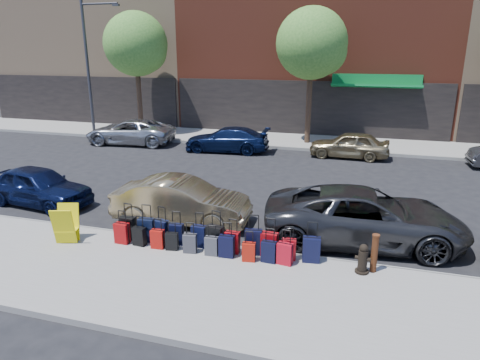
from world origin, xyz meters
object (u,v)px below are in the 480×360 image
(bollard, at_px, (374,253))
(car_near_1, at_px, (181,201))
(car_far_0, at_px, (130,132))
(car_far_1, at_px, (227,139))
(car_near_2, at_px, (365,216))
(tree_center, at_px, (314,45))
(tree_left, at_px, (138,46))
(streetlight, at_px, (90,59))
(car_near_0, at_px, (38,186))
(fire_hydrant, at_px, (363,260))
(display_rack, at_px, (66,225))
(suitcase_front_5, at_px, (215,238))
(car_far_2, at_px, (349,145))

(bollard, height_order, car_near_1, car_near_1)
(car_far_0, height_order, car_far_1, car_far_0)
(bollard, distance_m, car_near_2, 1.99)
(tree_center, relative_size, car_near_2, 1.32)
(tree_left, distance_m, car_near_1, 15.65)
(streetlight, bearing_deg, car_far_1, -12.80)
(tree_left, distance_m, car_near_0, 13.57)
(tree_center, bearing_deg, car_far_0, -165.53)
(fire_hydrant, xyz_separation_m, car_near_0, (-10.95, 2.05, 0.19))
(display_rack, xyz_separation_m, car_near_0, (-3.15, 2.59, 0.02))
(suitcase_front_5, height_order, car_far_0, car_far_0)
(car_near_2, distance_m, car_far_0, 16.35)
(streetlight, xyz_separation_m, display_rack, (8.80, -14.32, -4.00))
(tree_left, bearing_deg, fire_hydrant, -46.66)
(tree_center, bearing_deg, bollard, -76.64)
(suitcase_front_5, relative_size, car_near_2, 0.20)
(tree_left, bearing_deg, tree_center, 0.00)
(fire_hydrant, height_order, bollard, bollard)
(tree_left, height_order, car_near_1, tree_left)
(car_near_0, bearing_deg, car_far_1, -14.61)
(car_far_1, bearing_deg, bollard, 28.48)
(tree_left, distance_m, bollard, 20.55)
(display_rack, bearing_deg, fire_hydrant, -13.17)
(car_near_2, bearing_deg, fire_hydrant, 174.32)
(car_far_1, bearing_deg, display_rack, -7.31)
(car_near_0, distance_m, car_near_1, 5.45)
(tree_center, xyz_separation_m, fire_hydrant, (3.16, -14.47, -4.93))
(suitcase_front_5, bearing_deg, tree_center, 99.01)
(bollard, height_order, display_rack, display_rack)
(streetlight, xyz_separation_m, fire_hydrant, (16.60, -13.77, -4.18))
(display_rack, relative_size, car_far_1, 0.23)
(tree_center, distance_m, fire_hydrant, 15.61)
(car_far_0, bearing_deg, tree_center, 99.24)
(fire_hydrant, bearing_deg, streetlight, 150.06)
(fire_hydrant, distance_m, bollard, 0.32)
(streetlight, distance_m, display_rack, 17.27)
(car_near_2, height_order, car_far_1, car_near_2)
(tree_left, relative_size, tree_center, 1.00)
(tree_left, distance_m, car_far_0, 5.39)
(tree_center, relative_size, car_far_2, 1.87)
(streetlight, distance_m, car_far_0, 5.61)
(bollard, height_order, car_far_1, car_far_1)
(tree_left, xyz_separation_m, fire_hydrant, (13.66, -14.47, -4.93))
(display_rack, relative_size, car_near_0, 0.26)
(streetlight, height_order, car_far_2, streetlight)
(streetlight, distance_m, suitcase_front_5, 19.19)
(car_far_2, bearing_deg, tree_center, -135.04)
(tree_left, xyz_separation_m, car_far_0, (0.57, -2.56, -4.71))
(car_near_0, bearing_deg, car_far_2, -38.20)
(suitcase_front_5, xyz_separation_m, car_near_1, (-1.76, 1.83, 0.21))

